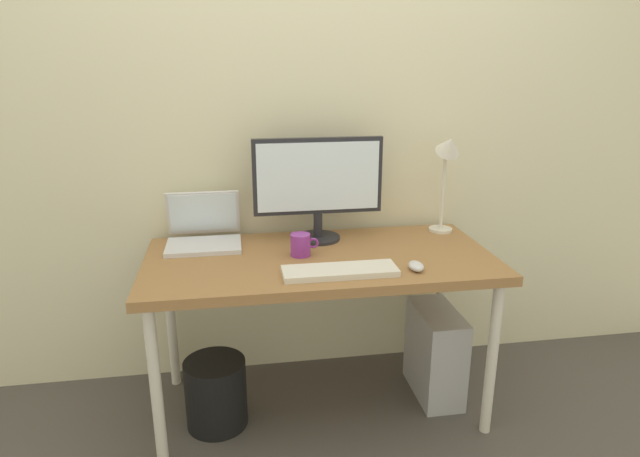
% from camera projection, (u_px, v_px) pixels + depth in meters
% --- Properties ---
extents(ground_plane, '(6.00, 6.00, 0.00)m').
position_uv_depth(ground_plane, '(320.00, 405.00, 2.51)').
color(ground_plane, '#4C4742').
extents(back_wall, '(4.40, 0.04, 2.60)m').
position_uv_depth(back_wall, '(306.00, 106.00, 2.51)').
color(back_wall, beige).
rests_on(back_wall, ground_plane).
extents(desk, '(1.44, 0.70, 0.72)m').
position_uv_depth(desk, '(320.00, 270.00, 2.31)').
color(desk, olive).
rests_on(desk, ground_plane).
extents(monitor, '(0.57, 0.20, 0.46)m').
position_uv_depth(monitor, '(318.00, 182.00, 2.42)').
color(monitor, '#232328').
rests_on(monitor, desk).
extents(laptop, '(0.32, 0.28, 0.22)m').
position_uv_depth(laptop, '(204.00, 231.00, 2.43)').
color(laptop, silver).
rests_on(laptop, desk).
extents(desk_lamp, '(0.11, 0.16, 0.48)m').
position_uv_depth(desk_lamp, '(448.00, 161.00, 2.49)').
color(desk_lamp, silver).
rests_on(desk_lamp, desk).
extents(keyboard, '(0.44, 0.14, 0.02)m').
position_uv_depth(keyboard, '(340.00, 271.00, 2.10)').
color(keyboard, silver).
rests_on(keyboard, desk).
extents(mouse, '(0.06, 0.09, 0.03)m').
position_uv_depth(mouse, '(416.00, 266.00, 2.14)').
color(mouse, silver).
rests_on(mouse, desk).
extents(coffee_mug, '(0.12, 0.08, 0.09)m').
position_uv_depth(coffee_mug, '(301.00, 245.00, 2.29)').
color(coffee_mug, purple).
rests_on(coffee_mug, desk).
extents(computer_tower, '(0.18, 0.36, 0.42)m').
position_uv_depth(computer_tower, '(435.00, 353.00, 2.54)').
color(computer_tower, '#B2B2B7').
rests_on(computer_tower, ground_plane).
extents(wastebasket, '(0.26, 0.26, 0.30)m').
position_uv_depth(wastebasket, '(216.00, 393.00, 2.34)').
color(wastebasket, black).
rests_on(wastebasket, ground_plane).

